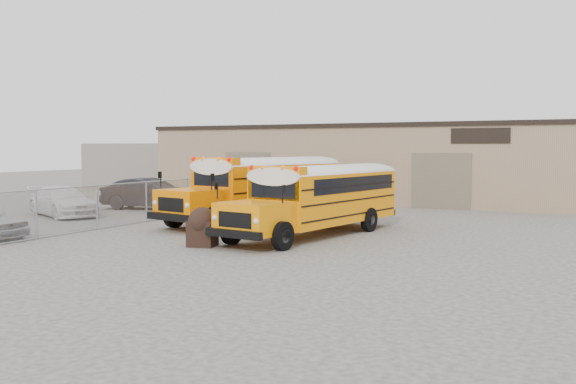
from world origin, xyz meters
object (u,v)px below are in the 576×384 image
at_px(school_bus_left, 338,178).
at_px(car_white, 62,201).
at_px(tarp_bundle, 202,226).
at_px(school_bus_right, 388,186).
at_px(car_dark, 150,194).

relative_size(school_bus_left, car_white, 2.08).
xyz_separation_m(tarp_bundle, car_white, (-11.42, 4.68, 0.04)).
distance_m(tarp_bundle, car_white, 12.34).
relative_size(school_bus_right, car_dark, 1.87).
bearing_deg(school_bus_right, car_dark, -177.61).
distance_m(school_bus_right, car_white, 15.45).
height_order(school_bus_left, tarp_bundle, school_bus_left).
distance_m(school_bus_left, car_white, 13.75).
bearing_deg(car_white, tarp_bundle, -90.23).
distance_m(car_white, car_dark, 4.88).
xyz_separation_m(school_bus_right, car_white, (-14.52, -5.20, -0.84)).
height_order(school_bus_left, car_white, school_bus_left).
relative_size(school_bus_left, school_bus_right, 1.09).
xyz_separation_m(car_white, car_dark, (1.47, 4.66, 0.11)).
bearing_deg(school_bus_right, car_white, -160.29).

